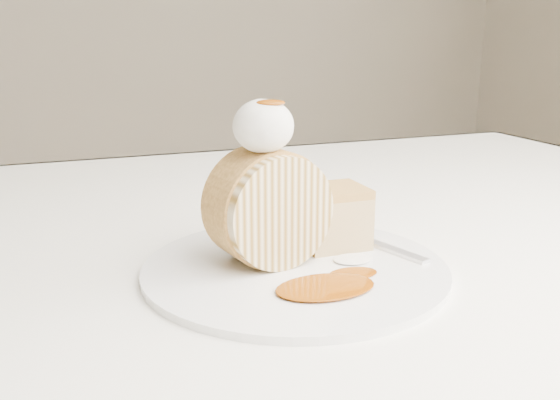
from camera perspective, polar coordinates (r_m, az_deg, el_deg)
name	(u,v)px	position (r m, az deg, el deg)	size (l,w,h in m)	color
table	(235,312)	(0.68, -4.14, -10.15)	(1.40, 0.90, 0.75)	white
plate	(295,269)	(0.54, 1.37, -6.29)	(0.26, 0.26, 0.01)	white
roulade_slice	(269,208)	(0.53, -1.03, -0.72)	(0.10, 0.10, 0.05)	beige
cake_chunk	(333,221)	(0.58, 4.85, -1.88)	(0.06, 0.05, 0.05)	tan
whipped_cream	(263,126)	(0.51, -1.53, 6.77)	(0.05, 0.05, 0.04)	white
caramel_drizzle	(270,96)	(0.51, -0.93, 9.51)	(0.03, 0.02, 0.01)	#843A05
caramel_pool	(325,287)	(0.49, 4.16, -7.91)	(0.08, 0.05, 0.00)	#843A05
fork	(379,245)	(0.59, 9.04, -4.09)	(0.02, 0.16, 0.00)	silver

